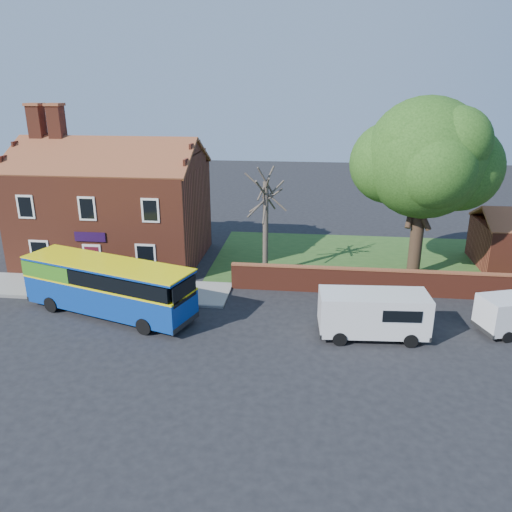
# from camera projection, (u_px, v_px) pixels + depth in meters

# --- Properties ---
(ground) EXTENTS (120.00, 120.00, 0.00)m
(ground) POSITION_uv_depth(u_px,v_px,m) (168.00, 341.00, 24.23)
(ground) COLOR black
(ground) RESTS_ON ground
(pavement) EXTENTS (18.00, 3.50, 0.12)m
(pavement) POSITION_uv_depth(u_px,v_px,m) (83.00, 288.00, 30.38)
(pavement) COLOR gray
(pavement) RESTS_ON ground
(kerb) EXTENTS (18.00, 0.15, 0.14)m
(kerb) POSITION_uv_depth(u_px,v_px,m) (70.00, 299.00, 28.74)
(kerb) COLOR slate
(kerb) RESTS_ON ground
(grass_strip) EXTENTS (26.00, 12.00, 0.04)m
(grass_strip) POSITION_uv_depth(u_px,v_px,m) (400.00, 262.00, 34.99)
(grass_strip) COLOR #426B28
(grass_strip) RESTS_ON ground
(shop_building) EXTENTS (12.30, 8.13, 10.50)m
(shop_building) POSITION_uv_depth(u_px,v_px,m) (114.00, 212.00, 34.68)
(shop_building) COLOR maroon
(shop_building) RESTS_ON ground
(boundary_wall) EXTENTS (22.00, 0.38, 1.60)m
(boundary_wall) POSITION_uv_depth(u_px,v_px,m) (418.00, 283.00, 29.10)
(boundary_wall) COLOR maroon
(boundary_wall) RESTS_ON ground
(bus) EXTENTS (10.00, 5.36, 2.96)m
(bus) POSITION_uv_depth(u_px,v_px,m) (104.00, 284.00, 26.68)
(bus) COLOR navy
(bus) RESTS_ON ground
(van_near) EXTENTS (5.34, 2.44, 2.29)m
(van_near) POSITION_uv_depth(u_px,v_px,m) (373.00, 313.00, 24.26)
(van_near) COLOR silver
(van_near) RESTS_ON ground
(large_tree) EXTENTS (9.22, 7.30, 11.25)m
(large_tree) POSITION_uv_depth(u_px,v_px,m) (426.00, 162.00, 30.27)
(large_tree) COLOR black
(large_tree) RESTS_ON ground
(bare_tree) EXTENTS (2.51, 2.99, 6.69)m
(bare_tree) POSITION_uv_depth(u_px,v_px,m) (266.00, 224.00, 31.66)
(bare_tree) COLOR #4C4238
(bare_tree) RESTS_ON ground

